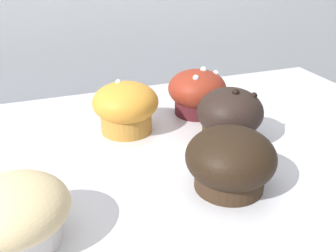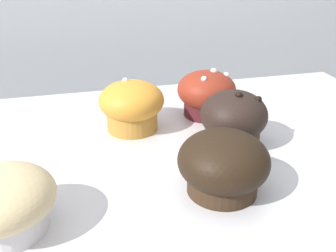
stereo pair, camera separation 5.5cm
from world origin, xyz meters
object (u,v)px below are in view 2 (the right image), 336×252
Objects in this scene: muffin_front_center at (3,202)px; muffin_back_right at (132,105)px; muffin_front_left at (233,119)px; muffin_front_right at (206,93)px; muffin_back_left at (223,165)px.

muffin_front_center is 1.07× the size of muffin_back_right.
muffin_front_right is (-0.00, 0.11, -0.00)m from muffin_front_left.
muffin_front_center is 1.12× the size of muffin_front_left.
muffin_front_center is at bearing -128.72° from muffin_back_right.
muffin_back_right is (0.17, 0.21, 0.01)m from muffin_front_center.
muffin_back_left is 1.07× the size of muffin_back_right.
muffin_front_left reaches higher than muffin_back_left.
muffin_front_left is (0.14, -0.09, -0.00)m from muffin_back_right.
muffin_front_right is at bearing 76.15° from muffin_back_left.
muffin_back_left is 1.12× the size of muffin_front_left.
muffin_back_right reaches higher than muffin_front_center.
muffin_back_right is 1.05× the size of muffin_front_left.
muffin_front_center is 0.25m from muffin_back_left.
muffin_back_right is 0.14m from muffin_front_right.
muffin_front_left is (0.06, 0.11, 0.00)m from muffin_back_left.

